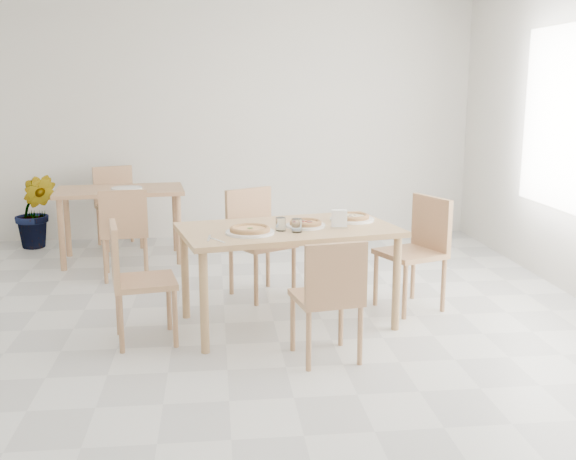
{
  "coord_description": "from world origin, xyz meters",
  "views": [
    {
      "loc": [
        -0.06,
        -4.47,
        1.77
      ],
      "look_at": [
        0.48,
        0.38,
        0.73
      ],
      "focal_mm": 42.0,
      "sensor_mm": 36.0,
      "label": 1
    }
  ],
  "objects": [
    {
      "name": "main_table",
      "position": [
        0.48,
        0.38,
        0.67
      ],
      "size": [
        1.72,
        1.19,
        0.75
      ],
      "rotation": [
        0.0,
        0.0,
        0.21
      ],
      "color": "tan",
      "rests_on": "ground"
    },
    {
      "name": "chair_south",
      "position": [
        0.67,
        -0.38,
        0.48
      ],
      "size": [
        0.47,
        0.47,
        0.82
      ],
      "rotation": [
        0.0,
        0.0,
        3.32
      ],
      "color": "tan",
      "rests_on": "ground"
    },
    {
      "name": "chair_north",
      "position": [
        0.29,
        1.17,
        0.53
      ],
      "size": [
        0.62,
        0.62,
        0.91
      ],
      "rotation": [
        0.0,
        0.0,
        0.53
      ],
      "color": "tan",
      "rests_on": "ground"
    },
    {
      "name": "chair_west",
      "position": [
        -0.64,
        0.12,
        0.5
      ],
      "size": [
        0.49,
        0.49,
        0.86
      ],
      "rotation": [
        0.0,
        0.0,
        1.75
      ],
      "color": "tan",
      "rests_on": "ground"
    },
    {
      "name": "chair_east",
      "position": [
        1.57,
        0.66,
        0.53
      ],
      "size": [
        0.58,
        0.58,
        0.91
      ],
      "rotation": [
        0.0,
        0.0,
        -1.19
      ],
      "color": "tan",
      "rests_on": "ground"
    },
    {
      "name": "plate_margherita",
      "position": [
        0.19,
        0.19,
        0.76
      ],
      "size": [
        0.35,
        0.35,
        0.02
      ],
      "primitive_type": "cylinder",
      "color": "white",
      "rests_on": "main_table"
    },
    {
      "name": "plate_mushroom",
      "position": [
        1.0,
        0.58,
        0.76
      ],
      "size": [
        0.34,
        0.34,
        0.02
      ],
      "primitive_type": "cylinder",
      "color": "white",
      "rests_on": "main_table"
    },
    {
      "name": "plate_pepperoni",
      "position": [
        0.61,
        0.38,
        0.76
      ],
      "size": [
        0.29,
        0.29,
        0.02
      ],
      "primitive_type": "cylinder",
      "color": "white",
      "rests_on": "main_table"
    },
    {
      "name": "pizza_margherita",
      "position": [
        0.19,
        0.19,
        0.78
      ],
      "size": [
        0.37,
        0.37,
        0.03
      ],
      "rotation": [
        0.0,
        0.0,
        -0.35
      ],
      "color": "tan",
      "rests_on": "plate_margherita"
    },
    {
      "name": "pizza_mushroom",
      "position": [
        1.0,
        0.58,
        0.78
      ],
      "size": [
        0.28,
        0.28,
        0.03
      ],
      "rotation": [
        0.0,
        0.0,
        0.04
      ],
      "color": "tan",
      "rests_on": "plate_mushroom"
    },
    {
      "name": "pizza_pepperoni",
      "position": [
        0.61,
        0.38,
        0.78
      ],
      "size": [
        0.3,
        0.3,
        0.03
      ],
      "rotation": [
        0.0,
        0.0,
        0.32
      ],
      "color": "tan",
      "rests_on": "plate_pepperoni"
    },
    {
      "name": "tumbler_a",
      "position": [
        0.52,
        0.2,
        0.8
      ],
      "size": [
        0.07,
        0.07,
        0.1
      ],
      "primitive_type": "cylinder",
      "color": "white",
      "rests_on": "main_table"
    },
    {
      "name": "tumbler_b",
      "position": [
        0.41,
        0.26,
        0.8
      ],
      "size": [
        0.07,
        0.07,
        0.1
      ],
      "primitive_type": "cylinder",
      "color": "white",
      "rests_on": "main_table"
    },
    {
      "name": "napkin_holder",
      "position": [
        0.85,
        0.3,
        0.82
      ],
      "size": [
        0.13,
        0.07,
        0.14
      ],
      "rotation": [
        0.0,
        0.0,
        -0.07
      ],
      "color": "silver",
      "rests_on": "main_table"
    },
    {
      "name": "fork_a",
      "position": [
        -0.05,
        -0.01,
        0.75
      ],
      "size": [
        0.11,
        0.17,
        0.01
      ],
      "primitive_type": "cube",
      "rotation": [
        0.0,
        0.0,
        0.53
      ],
      "color": "silver",
      "rests_on": "main_table"
    },
    {
      "name": "fork_b",
      "position": [
        -0.1,
        0.05,
        0.75
      ],
      "size": [
        0.03,
        0.19,
        0.01
      ],
      "primitive_type": "cube",
      "rotation": [
        0.0,
        0.0,
        -0.07
      ],
      "color": "silver",
      "rests_on": "main_table"
    },
    {
      "name": "second_table",
      "position": [
        -1.02,
        2.47,
        0.65
      ],
      "size": [
        1.34,
        0.86,
        0.75
      ],
      "rotation": [
        0.0,
        0.0,
        0.11
      ],
      "color": "tan",
      "rests_on": "ground"
    },
    {
      "name": "chair_back_s",
      "position": [
        -0.89,
        1.74,
        0.5
      ],
      "size": [
        0.47,
        0.47,
        0.86
      ],
      "rotation": [
        0.0,
        0.0,
        3.26
      ],
      "color": "tan",
      "rests_on": "ground"
    },
    {
      "name": "chair_back_n",
      "position": [
        -1.15,
        3.16,
        0.52
      ],
      "size": [
        0.57,
        0.57,
        0.89
      ],
      "rotation": [
        0.0,
        0.0,
        0.39
      ],
      "color": "tan",
      "rests_on": "ground"
    },
    {
      "name": "plate_empty",
      "position": [
        -0.94,
        2.43,
        0.76
      ],
      "size": [
        0.31,
        0.31,
        0.02
      ],
      "primitive_type": "cylinder",
      "color": "white",
      "rests_on": "second_table"
    },
    {
      "name": "potted_plant",
      "position": [
        -2.04,
        3.15,
        0.41
      ],
      "size": [
        0.48,
        0.4,
        0.83
      ],
      "primitive_type": "imported",
      "rotation": [
        0.0,
        0.0,
        0.08
      ],
      "color": "#1B5C1D",
      "rests_on": "ground"
    }
  ]
}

